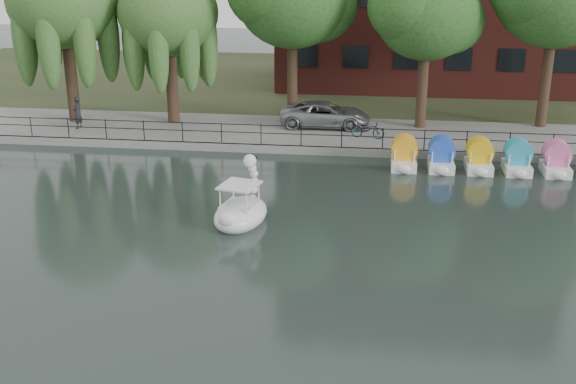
% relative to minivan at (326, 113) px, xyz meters
% --- Properties ---
extents(ground_plane, '(120.00, 120.00, 0.00)m').
position_rel_minivan_xyz_m(ground_plane, '(-0.93, -16.94, -1.17)').
color(ground_plane, '#354240').
extents(promenade, '(40.00, 6.00, 0.40)m').
position_rel_minivan_xyz_m(promenade, '(-0.93, -0.94, -0.97)').
color(promenade, gray).
rests_on(promenade, ground_plane).
extents(kerb, '(40.00, 0.25, 0.40)m').
position_rel_minivan_xyz_m(kerb, '(-0.93, -3.89, -0.97)').
color(kerb, gray).
rests_on(kerb, ground_plane).
extents(land_strip, '(60.00, 22.00, 0.36)m').
position_rel_minivan_xyz_m(land_strip, '(-0.93, 13.06, -0.99)').
color(land_strip, '#47512D').
rests_on(land_strip, ground_plane).
extents(railing, '(32.00, 0.05, 1.00)m').
position_rel_minivan_xyz_m(railing, '(-0.93, -3.69, -0.03)').
color(railing, black).
rests_on(railing, promenade).
extents(willow_left, '(5.88, 5.88, 9.01)m').
position_rel_minivan_xyz_m(willow_left, '(-13.93, -0.44, 5.70)').
color(willow_left, '#473323').
rests_on(willow_left, promenade).
extents(willow_mid, '(5.32, 5.32, 8.15)m').
position_rel_minivan_xyz_m(willow_mid, '(-8.43, 0.06, 5.08)').
color(willow_mid, '#473323').
rests_on(willow_mid, promenade).
extents(broadleaf_right, '(5.40, 5.40, 8.32)m').
position_rel_minivan_xyz_m(broadleaf_right, '(5.07, 0.56, 5.22)').
color(broadleaf_right, '#473323').
rests_on(broadleaf_right, promenade).
extents(minivan, '(2.61, 5.56, 1.54)m').
position_rel_minivan_xyz_m(minivan, '(0.00, 0.00, 0.00)').
color(minivan, gray).
rests_on(minivan, promenade).
extents(bicycle, '(0.94, 1.81, 1.00)m').
position_rel_minivan_xyz_m(bicycle, '(2.32, -1.99, -0.27)').
color(bicycle, gray).
rests_on(bicycle, promenade).
extents(pedestrian, '(0.56, 0.77, 1.98)m').
position_rel_minivan_xyz_m(pedestrian, '(-13.12, -1.96, 0.22)').
color(pedestrian, black).
rests_on(pedestrian, promenade).
extents(swan_boat, '(2.42, 3.20, 2.42)m').
position_rel_minivan_xyz_m(swan_boat, '(-2.21, -12.90, -0.64)').
color(swan_boat, white).
rests_on(swan_boat, ground_plane).
extents(pedal_boat_row, '(11.35, 1.70, 1.40)m').
position_rel_minivan_xyz_m(pedal_boat_row, '(9.16, -5.49, -0.56)').
color(pedal_boat_row, white).
rests_on(pedal_boat_row, ground_plane).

